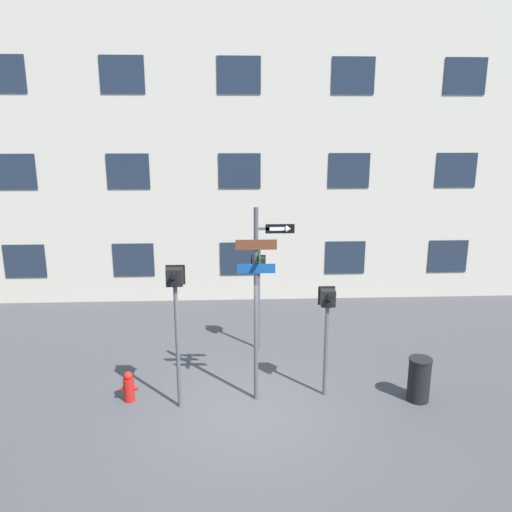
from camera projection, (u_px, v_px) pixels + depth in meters
ground_plane at (247, 416)px, 9.80m from camera, size 60.00×60.00×0.00m
building_facade at (239, 76)px, 15.08m from camera, size 24.00×0.63×14.08m
street_sign_pole at (259, 290)px, 9.85m from camera, size 1.14×0.76×4.04m
pedestrian_signal_left at (176, 301)px, 9.59m from camera, size 0.37×0.40×2.94m
pedestrian_signal_right at (327, 314)px, 10.15m from camera, size 0.34×0.40×2.36m
pedestrian_signal_across at (259, 278)px, 12.37m from camera, size 0.37×0.40×2.44m
fire_hydrant at (129, 387)px, 10.28m from camera, size 0.38×0.22×0.65m
trash_bin at (419, 379)px, 10.27m from camera, size 0.48×0.48×0.93m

